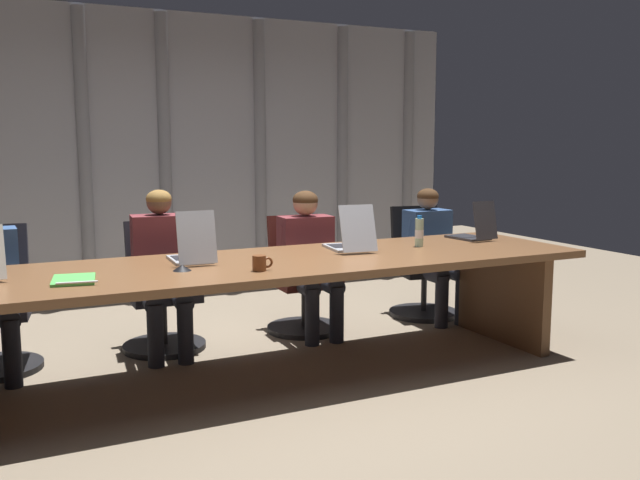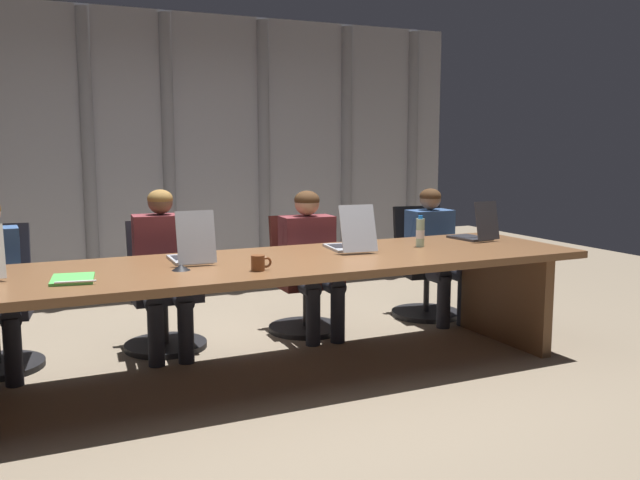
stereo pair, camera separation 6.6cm
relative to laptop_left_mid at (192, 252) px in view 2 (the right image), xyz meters
name	(u,v)px [view 2 (the right image)]	position (x,y,z in m)	size (l,w,h in m)	color
ground_plane	(282,374)	(0.54, -0.16, -0.82)	(12.15, 12.15, 0.00)	#7F705B
conference_table	(281,282)	(0.54, -0.16, -0.21)	(4.12, 1.11, 0.76)	brown
curtain_backdrop	(178,156)	(0.54, 2.56, 0.55)	(6.07, 0.17, 2.73)	#9999A0
laptop_left_mid	(192,252)	(0.00, 0.00, 0.00)	(0.25, 0.43, 0.33)	#A8ADB7
laptop_center	(350,241)	(1.12, 0.00, 0.00)	(0.30, 0.48, 0.33)	#A8ADB7
laptop_right_mid	(475,232)	(2.23, 0.05, 0.00)	(0.25, 0.38, 0.30)	#2D2D33
office_chair_left_mid	(163,301)	(-0.02, 0.79, -0.48)	(0.60, 0.60, 0.93)	#2D2D38
office_chair_center	(304,288)	(1.11, 0.79, -0.48)	(0.60, 0.60, 0.91)	#511E19
office_chair_right_mid	(424,275)	(2.27, 0.79, -0.47)	(0.60, 0.61, 0.94)	black
person_left_mid	(164,263)	(-0.04, 0.64, -0.17)	(0.44, 0.57, 1.17)	brown
person_center	(311,254)	(1.11, 0.64, -0.18)	(0.44, 0.56, 1.13)	brown
person_right_mid	(435,246)	(2.26, 0.63, -0.20)	(0.39, 0.55, 1.11)	#335184
water_bottle_primary	(420,233)	(1.65, -0.06, 0.04)	(0.06, 0.06, 0.22)	#ADD1B2
coffee_mug_near	(259,263)	(0.28, -0.45, -0.02)	(0.13, 0.08, 0.09)	brown
conference_mic_left_side	(181,267)	(-0.13, -0.25, -0.05)	(0.11, 0.11, 0.04)	black
spiral_notepad	(73,279)	(-0.74, -0.30, -0.06)	(0.26, 0.34, 0.03)	#4CB74C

